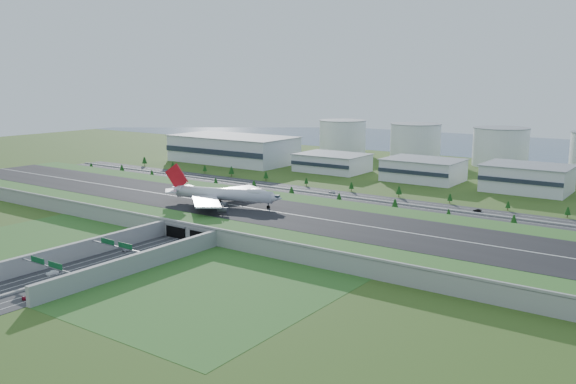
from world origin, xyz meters
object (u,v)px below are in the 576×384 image
Objects in this scene: boeing_747 at (223,194)px; car_1 at (52,273)px; car_0 at (127,249)px; car_3 at (29,297)px; fuel_tank_a at (343,137)px; car_5 at (477,210)px; car_2 at (173,250)px; car_7 at (332,192)px; car_4 at (176,177)px.

car_1 is (10.11, -120.41, -13.67)m from boeing_747.
car_0 is 67.18m from car_3.
fuel_tank_a reaches higher than car_5.
boeing_747 is at bearing -92.46° from car_2.
car_2 is 0.89× the size of car_7.
fuel_tank_a is at bearing -145.50° from car_7.
car_1 is at bearing -100.41° from boeing_747.
fuel_tank_a reaches higher than car_7.
boeing_747 reaches higher than car_5.
car_5 reaches higher than car_7.
fuel_tank_a is 9.99× the size of car_1.
fuel_tank_a reaches higher than car_0.
car_1 reaches higher than car_7.
car_5 is at bearing 79.76° from car_1.
car_2 is 192.89m from car_5.
car_1 is 56.49m from car_2.
boeing_747 is 145.97m from car_3.
boeing_747 reaches higher than car_0.
car_4 is at bearing 138.90° from car_1.
boeing_747 is 14.19× the size of car_3.
car_1 reaches higher than car_2.
car_3 is 0.97× the size of car_7.
car_7 is at bearing -68.94° from car_3.
boeing_747 is 15.44× the size of car_2.
car_5 is 104.91m from car_7.
car_4 is at bearing -38.47° from car_3.
car_7 is (-104.91, -0.39, -0.03)m from car_5.
car_2 is at bearing -71.18° from car_3.
car_1 is 0.93× the size of car_7.
car_7 is (-17.45, 246.45, 0.02)m from car_3.
car_3 is at bearing -34.85° from car_1.
fuel_tank_a is 226.07m from car_4.
car_3 is at bearing -154.90° from car_4.
car_5 is at bearing -141.86° from car_2.
car_7 is (3.27, 182.55, -0.03)m from car_0.
fuel_tank_a is at bearing -140.09° from car_5.
car_0 is 0.99× the size of car_2.
car_5 is (87.46, 246.85, 0.05)m from car_3.
car_7 is (113.39, -208.50, -16.60)m from fuel_tank_a.
car_5 is at bearing 96.17° from car_7.
boeing_747 is at bearing -133.69° from car_4.
car_3 is at bearing 10.01° from car_7.
car_2 is at bearing -144.14° from car_4.
car_4 is (-159.07, 231.27, -0.05)m from car_3.
car_1 reaches higher than car_3.
car_0 is 212.53m from car_5.
car_7 is (141.62, 15.18, 0.08)m from car_4.
car_3 is 247.07m from car_7.
car_4 is at bearing -77.92° from car_7.
car_5 is at bearing -92.50° from car_3.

